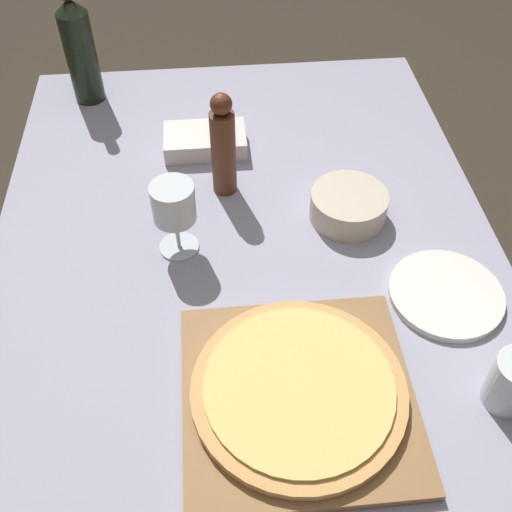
{
  "coord_description": "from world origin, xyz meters",
  "views": [
    {
      "loc": [
        -0.06,
        -0.73,
        1.58
      ],
      "look_at": [
        0.01,
        -0.02,
        0.8
      ],
      "focal_mm": 42.0,
      "sensor_mm": 36.0,
      "label": 1
    }
  ],
  "objects": [
    {
      "name": "pizza",
      "position": [
        0.05,
        -0.27,
        0.77
      ],
      "size": [
        0.33,
        0.33,
        0.02
      ],
      "color": "tan",
      "rests_on": "cutting_board"
    },
    {
      "name": "pepper_mill",
      "position": [
        -0.03,
        0.24,
        0.85
      ],
      "size": [
        0.05,
        0.05,
        0.23
      ],
      "color": "#5B2D19",
      "rests_on": "dining_table"
    },
    {
      "name": "wine_bottle",
      "position": [
        -0.35,
        0.61,
        0.87
      ],
      "size": [
        0.07,
        0.07,
        0.32
      ],
      "color": "black",
      "rests_on": "dining_table"
    },
    {
      "name": "dining_table",
      "position": [
        0.0,
        0.0,
        0.65
      ],
      "size": [
        0.99,
        1.47,
        0.74
      ],
      "color": "#9393A8",
      "rests_on": "ground_plane"
    },
    {
      "name": "wine_glass",
      "position": [
        -0.13,
        0.07,
        0.85
      ],
      "size": [
        0.08,
        0.08,
        0.15
      ],
      "color": "silver",
      "rests_on": "dining_table"
    },
    {
      "name": "ground_plane",
      "position": [
        0.0,
        0.0,
        0.0
      ],
      "size": [
        12.0,
        12.0,
        0.0
      ],
      "primitive_type": "plane",
      "color": "#382D23"
    },
    {
      "name": "food_container",
      "position": [
        -0.07,
        0.38,
        0.76
      ],
      "size": [
        0.18,
        0.11,
        0.04
      ],
      "color": "beige",
      "rests_on": "dining_table"
    },
    {
      "name": "small_bowl",
      "position": [
        0.21,
        0.13,
        0.77
      ],
      "size": [
        0.15,
        0.15,
        0.06
      ],
      "color": "beige",
      "rests_on": "dining_table"
    },
    {
      "name": "dinner_plate",
      "position": [
        0.35,
        -0.09,
        0.74
      ],
      "size": [
        0.21,
        0.21,
        0.01
      ],
      "color": "silver",
      "rests_on": "dining_table"
    },
    {
      "name": "cutting_board",
      "position": [
        0.05,
        -0.27,
        0.75
      ],
      "size": [
        0.36,
        0.35,
        0.02
      ],
      "color": "olive",
      "rests_on": "dining_table"
    }
  ]
}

